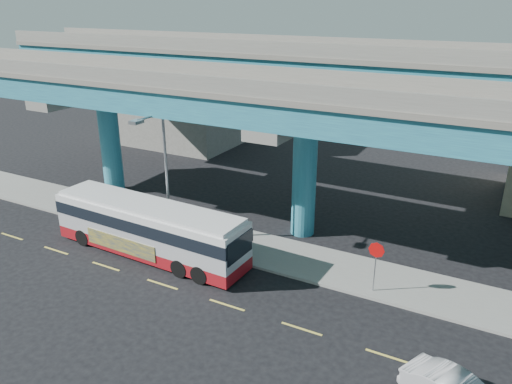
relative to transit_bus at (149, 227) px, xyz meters
The scene contains 9 objects.
ground 7.23m from the transit_bus, 17.26° to the right, with size 120.00×120.00×0.00m, color black.
sidewalk 7.70m from the transit_bus, 27.05° to the left, with size 70.00×4.00×0.15m, color gray.
lane_markings 7.32m from the transit_bus, 19.57° to the right, with size 58.00×0.12×0.01m.
viaduct 12.20m from the transit_bus, 46.37° to the left, with size 52.00×12.40×11.70m.
building_concrete 25.79m from the transit_bus, 121.25° to the left, with size 12.00×10.00×9.00m, color gray.
transit_bus is the anchor object (origin of this frame).
parked_car 4.61m from the transit_bus, 126.31° to the left, with size 4.51×2.55×1.45m, color #2E2E33.
street_lamp 3.89m from the transit_bus, 90.55° to the left, with size 0.50×2.63×8.13m.
stop_sign 12.87m from the transit_bus, ahead, with size 0.82×0.09×2.74m.
Camera 1 is at (11.18, -17.98, 14.07)m, focal length 35.00 mm.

